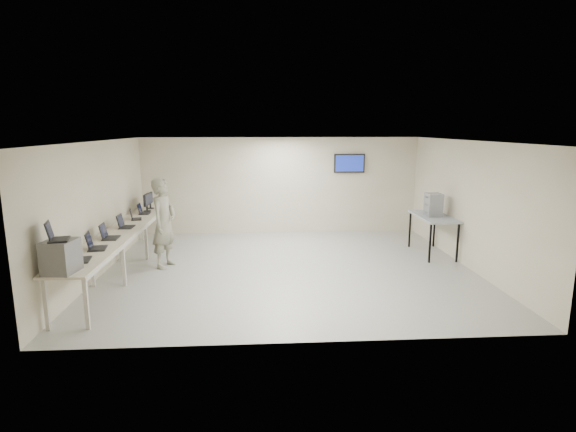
{
  "coord_description": "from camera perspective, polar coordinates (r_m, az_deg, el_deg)",
  "views": [
    {
      "loc": [
        -0.63,
        -9.52,
        3.08
      ],
      "look_at": [
        0.0,
        0.2,
        1.15
      ],
      "focal_mm": 28.0,
      "sensor_mm": 36.0,
      "label": 1
    }
  ],
  "objects": [
    {
      "name": "soldier",
      "position": [
        10.29,
        -15.49,
        -0.88
      ],
      "size": [
        0.69,
        0.84,
        1.99
      ],
      "primitive_type": "imported",
      "rotation": [
        0.0,
        0.0,
        1.24
      ],
      "color": "gray",
      "rests_on": "ground"
    },
    {
      "name": "storage_bins",
      "position": [
        11.42,
        17.99,
        1.39
      ],
      "size": [
        0.35,
        0.39,
        0.55
      ],
      "color": "gray",
      "rests_on": "side_table"
    },
    {
      "name": "laptop_1",
      "position": [
        8.9,
        -23.41,
        -3.38
      ],
      "size": [
        0.39,
        0.44,
        0.31
      ],
      "rotation": [
        0.0,
        0.0,
        0.18
      ],
      "color": "black",
      "rests_on": "workbench"
    },
    {
      "name": "equipment_box",
      "position": [
        7.66,
        -26.88,
        -4.6
      ],
      "size": [
        0.49,
        0.54,
        0.51
      ],
      "primitive_type": "cube",
      "rotation": [
        0.0,
        0.0,
        -0.13
      ],
      "color": "slate",
      "rests_on": "workbench"
    },
    {
      "name": "laptop_5",
      "position": [
        12.09,
        -17.97,
        0.6
      ],
      "size": [
        0.29,
        0.35,
        0.27
      ],
      "rotation": [
        0.0,
        0.0,
        0.03
      ],
      "color": "black",
      "rests_on": "workbench"
    },
    {
      "name": "workbench",
      "position": [
        10.22,
        -20.44,
        -2.25
      ],
      "size": [
        0.76,
        6.0,
        0.9
      ],
      "color": "#BBB191",
      "rests_on": "ground"
    },
    {
      "name": "laptop_2",
      "position": [
        9.62,
        -21.91,
        -2.24
      ],
      "size": [
        0.34,
        0.4,
        0.3
      ],
      "rotation": [
        0.0,
        0.0,
        0.05
      ],
      "color": "black",
      "rests_on": "workbench"
    },
    {
      "name": "laptop_3",
      "position": [
        10.55,
        -20.09,
        -0.99
      ],
      "size": [
        0.31,
        0.38,
        0.29
      ],
      "rotation": [
        0.0,
        0.0,
        -0.01
      ],
      "color": "black",
      "rests_on": "workbench"
    },
    {
      "name": "laptop_4",
      "position": [
        11.4,
        -18.95,
        -0.1
      ],
      "size": [
        0.34,
        0.37,
        0.25
      ],
      "rotation": [
        0.0,
        0.0,
        0.24
      ],
      "color": "black",
      "rests_on": "workbench"
    },
    {
      "name": "monitor_near",
      "position": [
        12.4,
        -17.51,
        1.86
      ],
      "size": [
        0.21,
        0.47,
        0.46
      ],
      "color": "black",
      "rests_on": "workbench"
    },
    {
      "name": "monitor_far",
      "position": [
        12.77,
        -17.11,
        2.08
      ],
      "size": [
        0.2,
        0.44,
        0.44
      ],
      "color": "black",
      "rests_on": "workbench"
    },
    {
      "name": "laptop_0",
      "position": [
        8.25,
        -25.26,
        -4.65
      ],
      "size": [
        0.39,
        0.44,
        0.31
      ],
      "rotation": [
        0.0,
        0.0,
        0.18
      ],
      "color": "black",
      "rests_on": "workbench"
    },
    {
      "name": "side_table",
      "position": [
        11.49,
        17.98,
        -0.31
      ],
      "size": [
        0.75,
        1.61,
        0.97
      ],
      "color": "#9197A0",
      "rests_on": "ground"
    },
    {
      "name": "laptop_on_box",
      "position": [
        7.61,
        -27.49,
        -2.21
      ],
      "size": [
        0.39,
        0.43,
        0.29
      ],
      "rotation": [
        0.0,
        0.0,
        0.26
      ],
      "color": "black",
      "rests_on": "equipment_box"
    },
    {
      "name": "room",
      "position": [
        9.74,
        0.25,
        1.34
      ],
      "size": [
        8.01,
        7.01,
        2.81
      ],
      "color": "#B1B1AC",
      "rests_on": "ground"
    }
  ]
}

